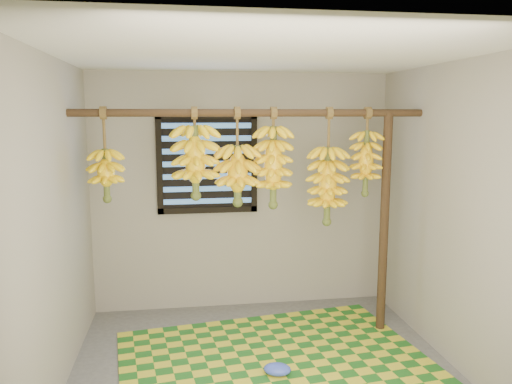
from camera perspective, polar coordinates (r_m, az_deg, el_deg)
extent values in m
cube|color=#515151|center=(4.07, 1.25, -20.46)|extent=(3.00, 3.00, 0.01)
cube|color=silver|center=(3.57, 1.38, 15.56)|extent=(3.00, 3.00, 0.01)
cube|color=gray|center=(5.10, -1.62, -0.01)|extent=(3.00, 0.01, 2.40)
cube|color=gray|center=(3.69, -22.44, -4.17)|extent=(0.01, 3.00, 2.40)
cube|color=gray|center=(4.16, 22.20, -2.72)|extent=(0.01, 3.00, 2.40)
cube|color=black|center=(5.00, -5.59, 3.25)|extent=(1.00, 0.04, 1.00)
cylinder|color=#3E2817|center=(4.24, -0.31, 9.03)|extent=(3.00, 0.06, 0.06)
cylinder|color=#3E2817|center=(4.68, 14.44, -3.61)|extent=(0.08, 0.08, 2.00)
cube|color=#1D601C|center=(4.21, 2.62, -19.25)|extent=(2.69, 2.27, 0.01)
ellipsoid|color=blue|center=(4.06, 2.45, -19.59)|extent=(0.25, 0.21, 0.09)
cylinder|color=brown|center=(4.24, -16.97, 6.70)|extent=(0.02, 0.02, 0.35)
cylinder|color=#4C5923|center=(4.26, -16.76, 2.12)|extent=(0.05, 0.05, 0.39)
cylinder|color=brown|center=(4.19, -7.05, 8.26)|extent=(0.02, 0.02, 0.16)
cylinder|color=#4C5923|center=(4.21, -6.96, 3.68)|extent=(0.06, 0.06, 0.57)
cylinder|color=brown|center=(4.22, -2.16, 7.18)|extent=(0.02, 0.02, 0.33)
cylinder|color=#4C5923|center=(4.25, -2.13, 2.20)|extent=(0.06, 0.06, 0.47)
cylinder|color=brown|center=(4.27, 2.01, 8.28)|extent=(0.02, 0.02, 0.17)
cylinder|color=#4C5923|center=(4.29, 1.98, 3.13)|extent=(0.06, 0.06, 0.66)
cylinder|color=brown|center=(4.38, 8.32, 7.02)|extent=(0.02, 0.02, 0.35)
cylinder|color=#4C5923|center=(4.42, 8.18, 0.94)|extent=(0.06, 0.06, 0.64)
cylinder|color=brown|center=(4.50, 12.61, 7.86)|extent=(0.02, 0.02, 0.21)
cylinder|color=#4C5923|center=(4.51, 12.47, 3.47)|extent=(0.05, 0.05, 0.54)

